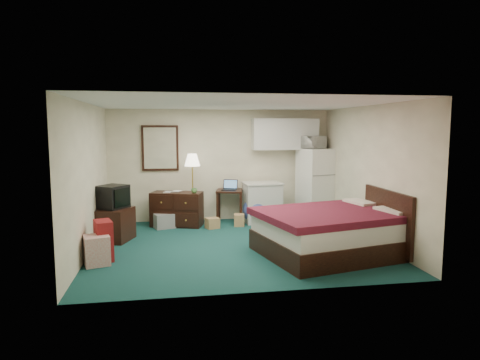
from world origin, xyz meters
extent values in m
cube|color=#134445|center=(0.00, 0.00, 0.00)|extent=(5.00, 4.50, 0.01)
cube|color=beige|center=(0.00, 0.00, 2.50)|extent=(5.00, 4.50, 0.01)
cube|color=beige|center=(0.00, 2.25, 1.25)|extent=(5.00, 0.01, 2.50)
cube|color=beige|center=(0.00, -2.25, 1.25)|extent=(5.00, 0.01, 2.50)
cube|color=beige|center=(-2.50, 0.00, 1.25)|extent=(0.01, 4.50, 2.50)
cube|color=beige|center=(2.50, 0.00, 1.25)|extent=(0.01, 4.50, 2.50)
sphere|color=navy|center=(0.69, 1.71, 0.28)|extent=(0.72, 0.72, 0.57)
imported|color=white|center=(2.07, 1.90, 1.80)|extent=(0.59, 0.52, 0.35)
imported|color=#957953|center=(-1.27, 1.76, 0.83)|extent=(0.14, 0.07, 0.20)
imported|color=#957953|center=(-1.09, 1.84, 0.84)|extent=(0.16, 0.10, 0.23)
imported|color=#539044|center=(-0.65, 1.56, 0.79)|extent=(0.16, 0.15, 0.12)
camera|label=1|loc=(-1.16, -7.38, 2.07)|focal=32.00mm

